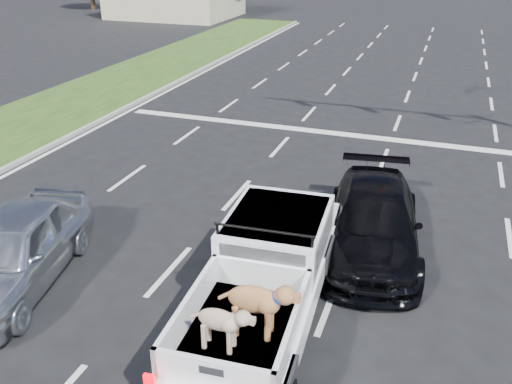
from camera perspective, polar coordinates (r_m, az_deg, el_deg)
ground at (r=11.28m, az=-1.14°, el=-9.97°), size 160.00×160.00×0.00m
road_markings at (r=16.82m, az=6.75°, el=2.42°), size 17.75×60.00×0.01m
grass_median_left at (r=21.76m, az=-24.71°, el=5.74°), size 5.00×60.00×0.10m
curb_left at (r=20.17m, az=-19.61°, el=5.24°), size 0.15×60.00×0.14m
pickup_truck at (r=9.81m, az=0.78°, el=-9.44°), size 2.30×5.44×2.00m
silver_sedan at (r=12.05m, az=-24.15°, el=-5.58°), size 2.82×4.86×1.56m
black_coupe at (r=12.45m, az=12.27°, el=-3.06°), size 2.69×5.17×1.43m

